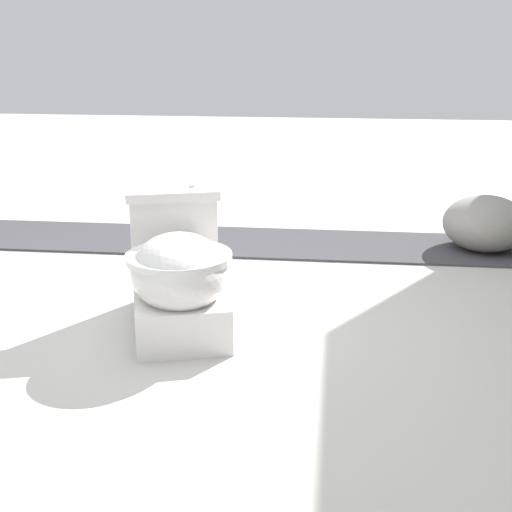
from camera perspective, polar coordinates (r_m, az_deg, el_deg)
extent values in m
plane|color=beige|center=(2.76, -6.46, -6.04)|extent=(14.00, 14.00, 0.00)
cube|color=#423F44|center=(3.83, 4.87, 0.93)|extent=(0.56, 8.00, 0.01)
cube|color=white|center=(2.78, -6.18, -4.02)|extent=(0.67, 0.50, 0.17)
ellipsoid|color=white|center=(2.62, -6.15, -1.24)|extent=(0.52, 0.47, 0.28)
cylinder|color=white|center=(2.60, -6.19, -0.07)|extent=(0.49, 0.49, 0.03)
cube|color=white|center=(2.90, -6.63, 1.82)|extent=(0.27, 0.38, 0.30)
cube|color=white|center=(2.86, -6.75, 5.06)|extent=(0.30, 0.41, 0.04)
cylinder|color=silver|center=(2.86, -5.16, 5.61)|extent=(0.02, 0.02, 0.01)
ellipsoid|color=gray|center=(3.89, 17.88, 2.50)|extent=(0.54, 0.54, 0.29)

